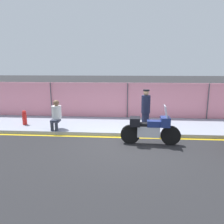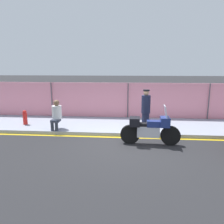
{
  "view_description": "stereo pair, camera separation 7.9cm",
  "coord_description": "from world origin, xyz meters",
  "px_view_note": "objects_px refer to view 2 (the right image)",
  "views": [
    {
      "loc": [
        0.06,
        -7.44,
        2.8
      ],
      "look_at": [
        -0.61,
        1.26,
        0.96
      ],
      "focal_mm": 35.0,
      "sensor_mm": 36.0,
      "label": 1
    },
    {
      "loc": [
        0.14,
        -7.44,
        2.8
      ],
      "look_at": [
        -0.61,
        1.26,
        0.96
      ],
      "focal_mm": 35.0,
      "sensor_mm": 36.0,
      "label": 2
    }
  ],
  "objects_px": {
    "motorcycle": "(150,129)",
    "fire_hydrant": "(25,117)",
    "officer_standing": "(146,110)",
    "person_seated_on_curb": "(56,113)"
  },
  "relations": [
    {
      "from": "motorcycle",
      "to": "fire_hydrant",
      "type": "height_order",
      "value": "motorcycle"
    },
    {
      "from": "motorcycle",
      "to": "officer_standing",
      "type": "height_order",
      "value": "officer_standing"
    },
    {
      "from": "motorcycle",
      "to": "person_seated_on_curb",
      "type": "xyz_separation_m",
      "value": [
        -3.87,
        1.23,
        0.24
      ]
    },
    {
      "from": "officer_standing",
      "to": "fire_hydrant",
      "type": "xyz_separation_m",
      "value": [
        -5.5,
        0.47,
        -0.55
      ]
    },
    {
      "from": "officer_standing",
      "to": "fire_hydrant",
      "type": "bearing_deg",
      "value": 175.12
    },
    {
      "from": "person_seated_on_curb",
      "to": "motorcycle",
      "type": "bearing_deg",
      "value": -17.57
    },
    {
      "from": "person_seated_on_curb",
      "to": "fire_hydrant",
      "type": "xyz_separation_m",
      "value": [
        -1.71,
        0.56,
        -0.35
      ]
    },
    {
      "from": "motorcycle",
      "to": "fire_hydrant",
      "type": "bearing_deg",
      "value": 163.77
    },
    {
      "from": "person_seated_on_curb",
      "to": "fire_hydrant",
      "type": "height_order",
      "value": "person_seated_on_curb"
    },
    {
      "from": "officer_standing",
      "to": "fire_hydrant",
      "type": "height_order",
      "value": "officer_standing"
    }
  ]
}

